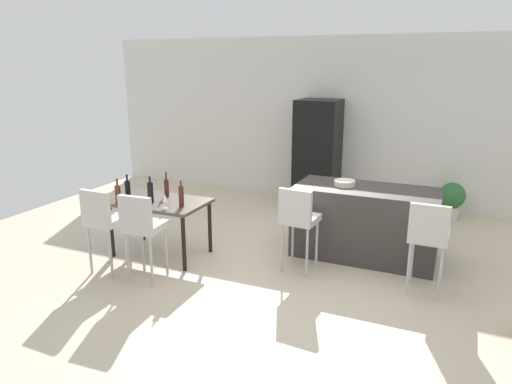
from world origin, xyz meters
TOP-DOWN VIEW (x-y plane):
  - ground_plane at (0.00, 0.00)m, footprint 10.00×10.00m
  - back_wall at (0.00, 3.12)m, footprint 10.00×0.12m
  - kitchen_island at (0.62, 0.63)m, footprint 1.79×0.81m
  - bar_chair_left at (-0.02, -0.16)m, footprint 0.43×0.43m
  - bar_chair_middle at (1.43, -0.16)m, footprint 0.41×0.41m
  - dining_table at (-1.82, -0.38)m, footprint 1.21×0.76m
  - dining_chair_near at (-2.09, -1.12)m, footprint 0.41×0.41m
  - dining_chair_far at (-1.54, -1.12)m, footprint 0.42×0.42m
  - wine_bottle_corner at (-1.86, -0.50)m, footprint 0.07×0.07m
  - wine_bottle_inner at (-2.31, -0.39)m, footprint 0.07×0.07m
  - wine_bottle_end at (-1.42, -0.49)m, footprint 0.06×0.06m
  - wine_bottle_right at (-2.22, -0.68)m, footprint 0.07×0.07m
  - wine_bottle_near at (-1.84, -0.18)m, footprint 0.06×0.06m
  - wine_glass_left at (-1.56, -0.63)m, footprint 0.07×0.07m
  - refrigerator at (-0.63, 2.68)m, footprint 0.72×0.68m
  - fruit_bowl at (0.33, 0.63)m, footprint 0.27×0.27m
  - potted_plant at (1.61, 2.67)m, footprint 0.41×0.41m

SIDE VIEW (x-z plane):
  - ground_plane at x=0.00m, z-range 0.00..0.00m
  - potted_plant at x=1.61m, z-range 0.05..0.66m
  - kitchen_island at x=0.62m, z-range 0.00..0.92m
  - dining_table at x=-1.82m, z-range 0.29..1.03m
  - bar_chair_left at x=-0.02m, z-range 0.17..1.22m
  - bar_chair_middle at x=1.43m, z-range 0.17..1.22m
  - dining_chair_near at x=-2.09m, z-range 0.17..1.22m
  - dining_chair_far at x=-1.54m, z-range 0.17..1.22m
  - wine_bottle_inner at x=-2.31m, z-range 0.70..1.00m
  - wine_bottle_right at x=-2.22m, z-range 0.70..1.02m
  - wine_bottle_near at x=-1.84m, z-range 0.70..1.03m
  - wine_glass_left at x=-1.56m, z-range 0.78..0.95m
  - wine_bottle_end at x=-1.42m, z-range 0.71..1.04m
  - wine_bottle_corner at x=-1.86m, z-range 0.71..1.04m
  - refrigerator at x=-0.63m, z-range 0.00..1.84m
  - fruit_bowl at x=0.33m, z-range 0.92..0.99m
  - back_wall at x=0.00m, z-range 0.00..2.90m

